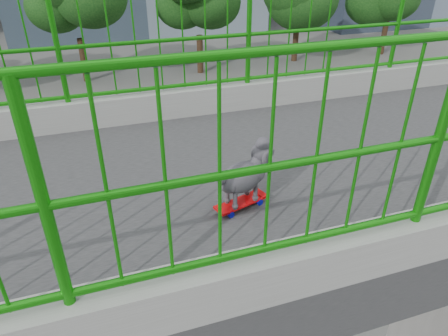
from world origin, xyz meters
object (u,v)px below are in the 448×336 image
car_0 (60,283)px  car_5 (201,249)px  poodle (245,174)px  skateboard (241,203)px

car_0 → car_5: 3.93m
poodle → car_5: 9.33m
poodle → car_0: 9.65m
car_5 → skateboard: bearing=-11.6°
skateboard → poodle: bearing=90.0°
poodle → car_0: poodle is taller
car_0 → skateboard: bearing=21.6°
poodle → car_5: poodle is taller
poodle → car_0: (-6.54, -2.61, -6.59)m
skateboard → car_0: (-6.55, -2.59, -6.34)m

